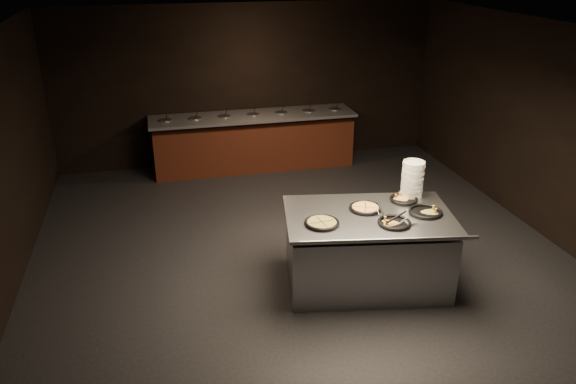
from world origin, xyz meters
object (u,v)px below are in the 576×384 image
object	(u,v)px
plate_stack	(413,179)
pan_veggie_whole	(322,223)
serving_counter	(367,251)
pan_cheese_whole	(365,208)

from	to	relation	value
plate_stack	pan_veggie_whole	distance (m)	1.41
serving_counter	plate_stack	world-z (taller)	plate_stack
pan_cheese_whole	serving_counter	bearing A→B (deg)	-92.65
plate_stack	pan_cheese_whole	bearing A→B (deg)	-161.13
serving_counter	plate_stack	distance (m)	1.07
serving_counter	pan_veggie_whole	world-z (taller)	pan_veggie_whole
serving_counter	pan_veggie_whole	size ratio (longest dim) A/B	5.34
plate_stack	pan_veggie_whole	size ratio (longest dim) A/B	1.13
serving_counter	pan_cheese_whole	bearing A→B (deg)	97.30
serving_counter	pan_veggie_whole	distance (m)	0.80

